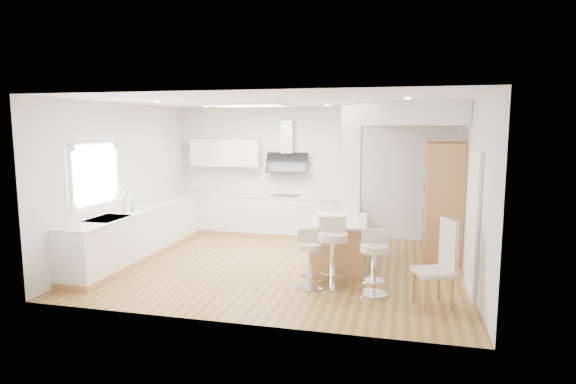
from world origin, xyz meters
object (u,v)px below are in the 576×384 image
(bar_stool_a, at_px, (310,256))
(bar_stool_b, at_px, (333,248))
(bar_stool_c, at_px, (374,259))
(dining_chair, at_px, (441,260))
(peninsula, at_px, (339,244))

(bar_stool_a, height_order, bar_stool_b, bar_stool_b)
(bar_stool_a, height_order, bar_stool_c, bar_stool_c)
(bar_stool_b, bearing_deg, dining_chair, -29.22)
(bar_stool_a, relative_size, bar_stool_b, 0.83)
(bar_stool_c, bearing_deg, dining_chair, -20.85)
(bar_stool_b, bearing_deg, bar_stool_a, -170.24)
(bar_stool_b, bearing_deg, peninsula, 79.28)
(peninsula, xyz_separation_m, dining_chair, (1.54, -1.38, 0.20))
(bar_stool_b, relative_size, bar_stool_c, 1.13)
(bar_stool_b, height_order, dining_chair, dining_chair)
(peninsula, relative_size, bar_stool_b, 1.39)
(bar_stool_c, xyz_separation_m, dining_chair, (0.89, -0.25, 0.11))
(bar_stool_c, bearing_deg, bar_stool_a, 171.16)
(dining_chair, bearing_deg, peninsula, 115.22)
(bar_stool_c, distance_m, dining_chair, 0.93)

